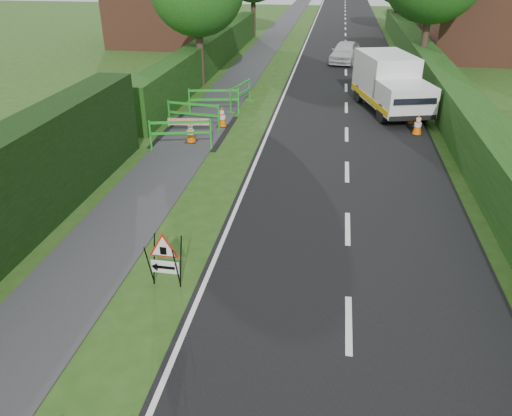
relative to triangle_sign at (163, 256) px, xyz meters
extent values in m
plane|color=#244513|center=(1.11, -1.62, -0.71)|extent=(120.00, 120.00, 0.00)
cube|color=black|center=(3.61, 33.38, -0.70)|extent=(6.00, 90.00, 0.02)
cube|color=#2D2D30|center=(-1.89, 33.38, -0.70)|extent=(2.00, 90.00, 0.02)
cube|color=#14380F|center=(-3.89, 20.38, -0.71)|extent=(1.00, 24.00, 1.80)
cube|color=#14380F|center=(7.61, 14.38, -0.71)|extent=(1.20, 50.00, 1.50)
cube|color=brown|center=(-8.89, 28.38, 2.04)|extent=(7.00, 7.00, 5.50)
cube|color=brown|center=(12.11, 26.38, 2.04)|extent=(7.00, 7.00, 5.50)
cylinder|color=#2D2116|center=(-3.49, 16.38, 0.60)|extent=(0.36, 0.36, 2.62)
cylinder|color=#2D2116|center=(7.51, 20.38, 0.78)|extent=(0.36, 0.36, 2.97)
cylinder|color=#2D2116|center=(-3.49, 32.38, 0.69)|extent=(0.36, 0.36, 2.80)
cylinder|color=#2D2116|center=(7.51, 36.38, 0.52)|extent=(0.36, 0.36, 2.45)
cylinder|color=black|center=(-0.24, -0.11, -0.18)|extent=(0.03, 0.31, 1.02)
cylinder|color=black|center=(-0.24, 0.15, -0.18)|extent=(0.03, 0.31, 1.02)
cylinder|color=black|center=(0.30, -0.12, -0.18)|extent=(0.03, 0.31, 1.02)
cylinder|color=black|center=(0.31, 0.14, -0.18)|extent=(0.03, 0.31, 1.02)
cube|color=white|center=(0.03, 0.00, -0.25)|extent=(0.57, 0.03, 0.27)
cube|color=black|center=(0.03, -0.02, -0.25)|extent=(0.40, 0.02, 0.06)
cone|color=black|center=(-0.19, -0.01, -0.25)|extent=(0.13, 0.17, 0.16)
cube|color=black|center=(0.03, -0.02, 0.13)|extent=(0.13, 0.01, 0.16)
cube|color=silver|center=(5.11, 13.95, 0.58)|extent=(2.61, 3.40, 1.80)
cube|color=silver|center=(5.72, 11.76, 0.23)|extent=(2.32, 2.37, 1.10)
cube|color=black|center=(5.98, 10.87, 0.50)|extent=(1.64, 0.65, 0.50)
cube|color=yellow|center=(4.44, 12.86, -0.13)|extent=(1.27, 4.44, 0.22)
cube|color=yellow|center=(6.25, 13.37, -0.13)|extent=(1.27, 4.44, 0.22)
cube|color=black|center=(5.97, 10.87, -0.26)|extent=(1.79, 0.60, 0.19)
cylinder|color=black|center=(4.93, 11.49, -0.34)|extent=(0.42, 0.78, 0.75)
cylinder|color=black|center=(6.54, 11.94, -0.34)|extent=(0.42, 0.78, 0.75)
cylinder|color=black|center=(4.12, 14.38, -0.34)|extent=(0.42, 0.78, 0.75)
cylinder|color=black|center=(5.73, 14.84, -0.34)|extent=(0.42, 0.78, 0.75)
cube|color=black|center=(6.12, 10.29, -0.69)|extent=(0.38, 0.38, 0.04)
cone|color=#E65F07|center=(6.12, 10.29, -0.29)|extent=(0.32, 0.32, 0.75)
cylinder|color=white|center=(6.12, 10.29, -0.33)|extent=(0.25, 0.25, 0.14)
cylinder|color=white|center=(6.12, 10.29, -0.14)|extent=(0.17, 0.17, 0.10)
cube|color=black|center=(6.07, 11.59, -0.69)|extent=(0.38, 0.38, 0.04)
cone|color=#E65F07|center=(6.07, 11.59, -0.29)|extent=(0.32, 0.32, 0.75)
cylinder|color=white|center=(6.07, 11.59, -0.33)|extent=(0.25, 0.25, 0.14)
cylinder|color=white|center=(6.07, 11.59, -0.14)|extent=(0.17, 0.17, 0.10)
cube|color=black|center=(6.40, 14.82, -0.69)|extent=(0.38, 0.38, 0.04)
cone|color=#E65F07|center=(6.40, 14.82, -0.29)|extent=(0.32, 0.32, 0.75)
cylinder|color=white|center=(6.40, 14.82, -0.33)|extent=(0.25, 0.25, 0.14)
cylinder|color=white|center=(6.40, 14.82, -0.14)|extent=(0.17, 0.17, 0.10)
cube|color=black|center=(-1.76, 8.21, -0.69)|extent=(0.38, 0.38, 0.04)
cone|color=#E65F07|center=(-1.76, 8.21, -0.29)|extent=(0.32, 0.32, 0.75)
cylinder|color=white|center=(-1.76, 8.21, -0.33)|extent=(0.25, 0.25, 0.14)
cylinder|color=white|center=(-1.76, 8.21, -0.14)|extent=(0.17, 0.17, 0.10)
cube|color=black|center=(-1.06, 10.08, -0.69)|extent=(0.38, 0.38, 0.04)
cone|color=#E65F07|center=(-1.06, 10.08, -0.29)|extent=(0.32, 0.32, 0.75)
cylinder|color=white|center=(-1.06, 10.08, -0.33)|extent=(0.25, 0.25, 0.14)
cylinder|color=white|center=(-1.06, 10.08, -0.14)|extent=(0.17, 0.17, 0.10)
cube|color=#1B961F|center=(-2.88, 7.33, -0.21)|extent=(0.06, 0.06, 1.00)
cube|color=#1B961F|center=(-0.94, 7.80, -0.21)|extent=(0.06, 0.06, 1.00)
cube|color=#1B961F|center=(-1.91, 7.56, 0.21)|extent=(1.96, 0.52, 0.08)
cube|color=#1B961F|center=(-1.91, 7.56, -0.16)|extent=(1.96, 0.52, 0.08)
cube|color=#1B961F|center=(-2.88, 7.33, -0.69)|extent=(0.14, 0.35, 0.04)
cube|color=#1B961F|center=(-0.94, 7.80, -0.69)|extent=(0.14, 0.35, 0.04)
cube|color=#1B961F|center=(-3.05, 9.87, -0.21)|extent=(0.06, 0.06, 1.00)
cube|color=#1B961F|center=(-1.07, 9.61, -0.21)|extent=(0.06, 0.06, 1.00)
cube|color=#1B961F|center=(-2.06, 9.74, 0.21)|extent=(1.99, 0.31, 0.08)
cube|color=#1B961F|center=(-2.06, 9.74, -0.16)|extent=(1.99, 0.31, 0.08)
cube|color=#1B961F|center=(-3.05, 9.87, -0.69)|extent=(0.10, 0.35, 0.04)
cube|color=#1B961F|center=(-1.07, 9.61, -0.69)|extent=(0.10, 0.35, 0.04)
cube|color=#1B961F|center=(-2.77, 11.66, -0.21)|extent=(0.06, 0.06, 1.00)
cube|color=#1B961F|center=(-0.80, 12.03, -0.21)|extent=(0.06, 0.06, 1.00)
cube|color=#1B961F|center=(-1.78, 11.84, 0.21)|extent=(1.97, 0.42, 0.08)
cube|color=#1B961F|center=(-1.78, 11.84, -0.16)|extent=(1.97, 0.42, 0.08)
cube|color=#1B961F|center=(-2.77, 11.66, -0.69)|extent=(0.12, 0.36, 0.04)
cube|color=#1B961F|center=(-0.80, 12.03, -0.69)|extent=(0.12, 0.36, 0.04)
cube|color=#1B961F|center=(-1.10, 11.91, -0.21)|extent=(0.06, 0.06, 1.00)
cube|color=#1B961F|center=(-0.65, 13.86, -0.21)|extent=(0.06, 0.06, 1.00)
cube|color=#1B961F|center=(-0.88, 12.88, 0.21)|extent=(0.50, 1.96, 0.08)
cube|color=#1B961F|center=(-0.88, 12.88, -0.16)|extent=(0.50, 1.96, 0.08)
cube|color=#1B961F|center=(-1.10, 11.91, -0.69)|extent=(0.35, 0.14, 0.04)
cube|color=#1B961F|center=(-0.65, 13.86, -0.69)|extent=(0.35, 0.14, 0.04)
cube|color=red|center=(-2.09, 9.10, -0.71)|extent=(1.49, 0.22, 0.25)
imported|color=silver|center=(3.52, 23.22, -0.10)|extent=(2.06, 3.78, 1.22)
camera|label=1|loc=(3.05, -7.74, 5.25)|focal=35.00mm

